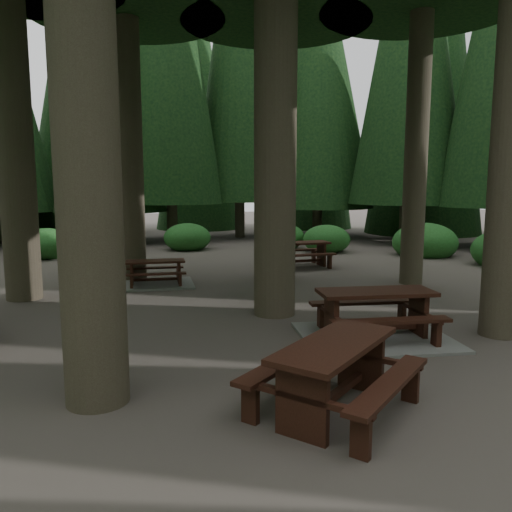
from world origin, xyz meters
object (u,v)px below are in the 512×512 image
object	(u,v)px
picnic_table_d	(300,250)
picnic_table_e	(335,366)
picnic_table_a	(375,322)
picnic_table_c	(156,277)

from	to	relation	value
picnic_table_d	picnic_table_e	bearing A→B (deg)	-110.17
picnic_table_a	picnic_table_d	bearing A→B (deg)	86.29
picnic_table_c	picnic_table_d	distance (m)	5.16
picnic_table_c	picnic_table_d	bearing A→B (deg)	24.23
picnic_table_c	picnic_table_e	size ratio (longest dim) A/B	0.86
picnic_table_d	picnic_table_e	xyz separation A→B (m)	(-4.07, -9.83, 0.02)
picnic_table_c	picnic_table_e	bearing A→B (deg)	-76.92
picnic_table_c	picnic_table_d	world-z (taller)	picnic_table_d
picnic_table_e	picnic_table_c	bearing A→B (deg)	59.67
picnic_table_c	picnic_table_d	size ratio (longest dim) A/B	1.11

